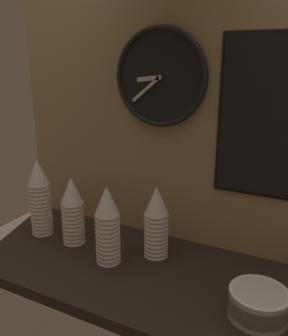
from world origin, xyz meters
name	(u,v)px	position (x,y,z in m)	size (l,w,h in m)	color
ground_plane	(170,279)	(0.00, 0.00, -0.02)	(1.60, 0.56, 0.04)	black
wall_tiled_back	(203,109)	(0.00, 0.27, 0.53)	(1.60, 0.03, 1.05)	tan
cup_stack_center	(156,222)	(-0.10, 0.09, 0.13)	(0.09, 0.09, 0.27)	white
cup_stack_left	(73,210)	(-0.43, 0.03, 0.13)	(0.09, 0.09, 0.27)	white
cup_stack_far_left	(40,197)	(-0.60, 0.04, 0.16)	(0.09, 0.09, 0.32)	white
cup_stack_center_left	(108,225)	(-0.23, -0.02, 0.14)	(0.09, 0.09, 0.29)	white
bowl_stack_right	(258,303)	(0.30, -0.07, 0.04)	(0.17, 0.17, 0.08)	beige
wall_clock	(160,77)	(-0.16, 0.23, 0.63)	(0.36, 0.03, 0.36)	black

